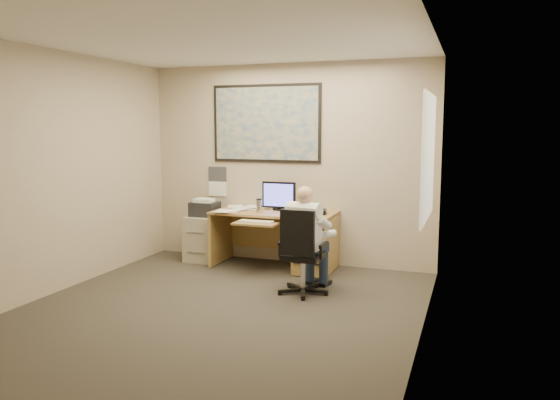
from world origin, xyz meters
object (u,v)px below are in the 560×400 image
(office_chair, at_px, (302,269))
(person, at_px, (304,240))
(desk, at_px, (299,236))
(filing_cabinet, at_px, (205,234))

(office_chair, xyz_separation_m, person, (-0.00, 0.08, 0.32))
(office_chair, bearing_deg, person, 90.82)
(desk, height_order, person, person)
(person, bearing_deg, desk, 121.05)
(filing_cabinet, height_order, office_chair, office_chair)
(filing_cabinet, bearing_deg, desk, -2.20)
(desk, height_order, filing_cabinet, desk)
(desk, bearing_deg, person, -69.09)
(filing_cabinet, height_order, person, person)
(filing_cabinet, xyz_separation_m, office_chair, (1.76, -1.08, -0.09))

